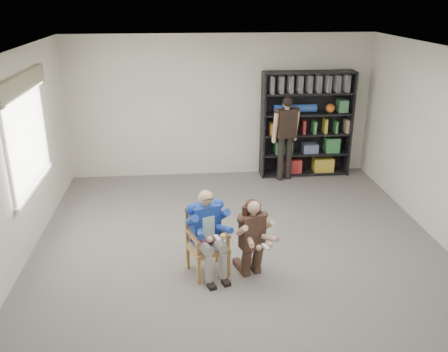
{
  "coord_description": "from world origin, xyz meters",
  "views": [
    {
      "loc": [
        -0.79,
        -5.7,
        3.5
      ],
      "look_at": [
        -0.2,
        0.6,
        1.05
      ],
      "focal_mm": 38.0,
      "sensor_mm": 36.0,
      "label": 1
    }
  ],
  "objects_px": {
    "armchair": "(208,242)",
    "kneeling_woman": "(253,239)",
    "seated_man": "(207,233)",
    "bookshelf": "(306,125)",
    "standing_man": "(286,139)"
  },
  "relations": [
    {
      "from": "kneeling_woman",
      "to": "bookshelf",
      "type": "height_order",
      "value": "bookshelf"
    },
    {
      "from": "armchair",
      "to": "standing_man",
      "type": "xyz_separation_m",
      "value": [
        1.73,
        3.27,
        0.38
      ]
    },
    {
      "from": "kneeling_woman",
      "to": "standing_man",
      "type": "xyz_separation_m",
      "value": [
        1.15,
        3.39,
        0.3
      ]
    },
    {
      "from": "armchair",
      "to": "kneeling_woman",
      "type": "bearing_deg",
      "value": -30.57
    },
    {
      "from": "armchair",
      "to": "bookshelf",
      "type": "xyz_separation_m",
      "value": [
        2.19,
        3.52,
        0.6
      ]
    },
    {
      "from": "seated_man",
      "to": "bookshelf",
      "type": "distance_m",
      "value": 4.17
    },
    {
      "from": "seated_man",
      "to": "bookshelf",
      "type": "relative_size",
      "value": 0.56
    },
    {
      "from": "kneeling_woman",
      "to": "bookshelf",
      "type": "relative_size",
      "value": 0.52
    },
    {
      "from": "bookshelf",
      "to": "kneeling_woman",
      "type": "bearing_deg",
      "value": -113.92
    },
    {
      "from": "seated_man",
      "to": "kneeling_woman",
      "type": "relative_size",
      "value": 1.09
    },
    {
      "from": "armchair",
      "to": "kneeling_woman",
      "type": "xyz_separation_m",
      "value": [
        0.58,
        -0.12,
        0.09
      ]
    },
    {
      "from": "armchair",
      "to": "bookshelf",
      "type": "distance_m",
      "value": 4.19
    },
    {
      "from": "seated_man",
      "to": "standing_man",
      "type": "height_order",
      "value": "standing_man"
    },
    {
      "from": "seated_man",
      "to": "bookshelf",
      "type": "bearing_deg",
      "value": 39.18
    },
    {
      "from": "bookshelf",
      "to": "seated_man",
      "type": "bearing_deg",
      "value": -121.94
    }
  ]
}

